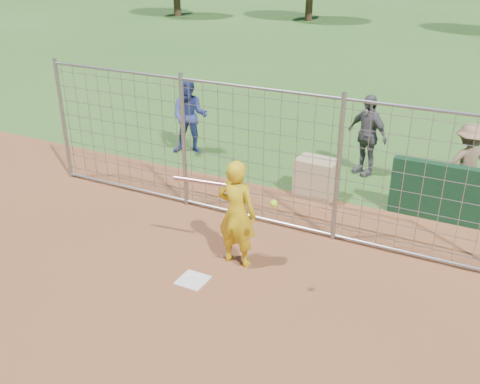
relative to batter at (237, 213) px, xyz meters
The scene contains 10 objects.
ground 1.12m from the batter, 121.63° to the right, with size 100.00×100.00×0.00m, color #2D591E.
home_plate 1.22m from the batter, 114.58° to the right, with size 0.43×0.43×0.02m, color silver.
dugout_wall 4.30m from the batter, 44.79° to the left, with size 2.60×0.20×1.10m, color #11381E.
batter is the anchor object (origin of this frame).
bystander_a 5.12m from the batter, 130.09° to the left, with size 0.89×0.70×1.84m, color navy.
bystander_b 4.65m from the batter, 79.75° to the left, with size 1.05×0.44×1.80m, color #504F54.
bystander_c 5.03m from the batter, 54.33° to the left, with size 1.03×0.59×1.59m, color #856348.
equipment_bin 3.00m from the batter, 84.53° to the left, with size 0.80×0.55×0.80m, color tan.
equipment_in_play 0.67m from the batter, 115.69° to the right, with size 1.79×0.36×0.10m.
backstop_fence 1.51m from the batter, 104.03° to the left, with size 9.08×0.08×2.60m.
Camera 1 is at (3.75, -5.96, 4.70)m, focal length 40.00 mm.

